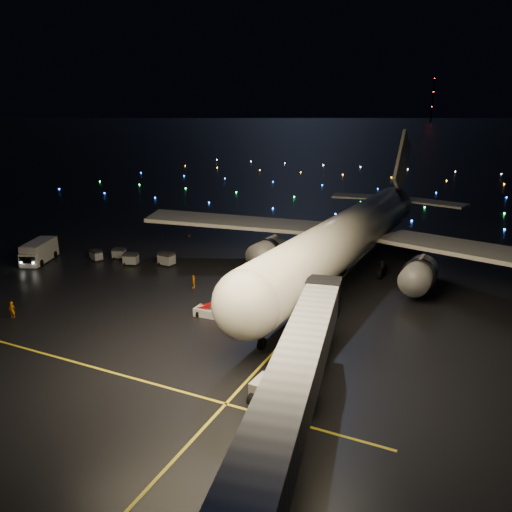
% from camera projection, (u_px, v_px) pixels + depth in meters
% --- Properties ---
extents(ground, '(2000.00, 2000.00, 0.00)m').
position_uv_depth(ground, '(445.00, 143.00, 312.16)').
color(ground, black).
rests_on(ground, ground).
extents(lane_centre, '(0.25, 80.00, 0.02)m').
position_uv_depth(lane_centre, '(325.00, 297.00, 60.24)').
color(lane_centre, yellow).
rests_on(lane_centre, ground).
extents(lane_cross, '(60.00, 0.25, 0.02)m').
position_uv_depth(lane_cross, '(62.00, 359.00, 45.50)').
color(lane_cross, yellow).
rests_on(lane_cross, ground).
extents(airliner, '(67.59, 64.57, 18.18)m').
position_uv_depth(airliner, '(357.00, 206.00, 68.14)').
color(airliner, silver).
rests_on(airliner, ground).
extents(pushback_tug, '(4.51, 2.60, 2.07)m').
position_uv_depth(pushback_tug, '(280.00, 389.00, 38.72)').
color(pushback_tug, silver).
rests_on(pushback_tug, ground).
extents(belt_loader, '(5.97, 1.89, 2.86)m').
position_uv_depth(belt_loader, '(212.00, 304.00, 54.25)').
color(belt_loader, silver).
rests_on(belt_loader, ground).
extents(service_truck, '(5.62, 8.85, 3.12)m').
position_uv_depth(service_truck, '(40.00, 251.00, 73.70)').
color(service_truck, silver).
rests_on(service_truck, ground).
extents(crew_a, '(0.76, 0.59, 1.84)m').
position_uv_depth(crew_a, '(12.00, 310.00, 54.13)').
color(crew_a, orange).
rests_on(crew_a, ground).
extents(crew_c, '(0.78, 1.07, 1.69)m').
position_uv_depth(crew_c, '(194.00, 282.00, 62.99)').
color(crew_c, orange).
rests_on(crew_c, ground).
extents(safety_cone_0, '(0.49, 0.49, 0.44)m').
position_uv_depth(safety_cone_0, '(250.00, 290.00, 62.02)').
color(safety_cone_0, '#F25B11').
rests_on(safety_cone_0, ground).
extents(safety_cone_1, '(0.57, 0.57, 0.51)m').
position_uv_depth(safety_cone_1, '(287.00, 274.00, 67.62)').
color(safety_cone_1, '#F25B11').
rests_on(safety_cone_1, ground).
extents(safety_cone_2, '(0.42, 0.42, 0.45)m').
position_uv_depth(safety_cone_2, '(261.00, 264.00, 72.25)').
color(safety_cone_2, '#F25B11').
rests_on(safety_cone_2, ground).
extents(safety_cone_3, '(0.52, 0.52, 0.50)m').
position_uv_depth(safety_cone_3, '(189.00, 235.00, 88.26)').
color(safety_cone_3, '#F25B11').
rests_on(safety_cone_3, ground).
extents(radio_mast, '(1.80, 1.80, 64.00)m').
position_uv_depth(radio_mast, '(433.00, 99.00, 708.77)').
color(radio_mast, black).
rests_on(radio_mast, ground).
extents(taxiway_lights, '(164.00, 92.00, 0.36)m').
position_uv_depth(taxiway_lights, '(381.00, 186.00, 143.95)').
color(taxiway_lights, black).
rests_on(taxiway_lights, ground).
extents(baggage_cart_0, '(2.35, 1.77, 1.86)m').
position_uv_depth(baggage_cart_0, '(166.00, 259.00, 72.05)').
color(baggage_cart_0, gray).
rests_on(baggage_cart_0, ground).
extents(baggage_cart_1, '(2.33, 1.94, 1.71)m').
position_uv_depth(baggage_cart_1, '(131.00, 259.00, 72.35)').
color(baggage_cart_1, gray).
rests_on(baggage_cart_1, ground).
extents(baggage_cart_2, '(2.16, 1.82, 1.56)m').
position_uv_depth(baggage_cart_2, '(119.00, 253.00, 75.34)').
color(baggage_cart_2, gray).
rests_on(baggage_cart_2, ground).
extents(baggage_cart_3, '(2.12, 1.81, 1.53)m').
position_uv_depth(baggage_cart_3, '(96.00, 255.00, 74.45)').
color(baggage_cart_3, gray).
rests_on(baggage_cart_3, ground).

